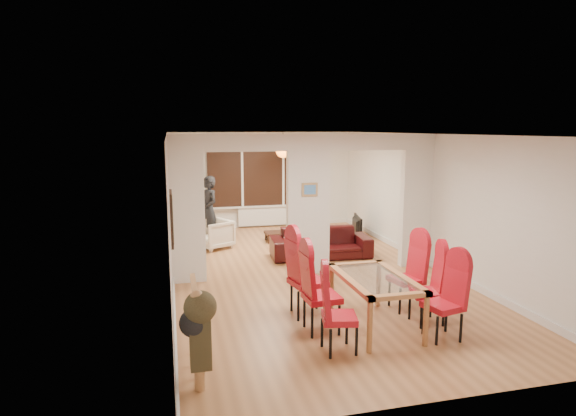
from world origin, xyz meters
name	(u,v)px	position (x,y,z in m)	size (l,w,h in m)	color
floor	(308,273)	(0.00, 0.00, 0.00)	(5.00, 9.00, 0.01)	#B17547
room_walls	(308,205)	(0.00, 0.00, 1.30)	(5.00, 9.00, 2.60)	silver
divider_wall	(308,205)	(0.00, 0.00, 1.30)	(5.00, 0.18, 2.60)	white
bay_window_blinds	(263,173)	(0.00, 4.44, 1.50)	(3.00, 0.08, 1.80)	black
radiator	(263,216)	(0.00, 4.40, 0.30)	(1.40, 0.08, 0.50)	white
pendant_light	(283,151)	(0.30, 3.30, 2.15)	(0.36, 0.36, 0.36)	orange
stair_newel	(196,322)	(-2.25, -3.20, 0.55)	(0.40, 1.20, 1.10)	tan
wall_poster	(172,218)	(-2.47, -2.40, 1.60)	(0.04, 0.52, 0.67)	gray
pillar_photo	(310,190)	(0.00, -0.10, 1.60)	(0.30, 0.03, 0.25)	#4C8CD8
dining_table	(375,302)	(0.19, -2.62, 0.36)	(0.86, 1.52, 0.71)	#AC6F3F
dining_chair_la	(339,311)	(-0.53, -3.21, 0.51)	(0.41, 0.41, 1.02)	#B51220
dining_chair_lb	(322,291)	(-0.56, -2.60, 0.57)	(0.45, 0.45, 1.13)	#B51220
dining_chair_lc	(308,276)	(-0.58, -1.99, 0.59)	(0.47, 0.47, 1.18)	#B51220
dining_chair_ra	(443,300)	(0.89, -3.18, 0.53)	(0.42, 0.42, 1.05)	#B51220
dining_chair_rb	(427,287)	(0.96, -2.68, 0.52)	(0.42, 0.42, 1.04)	#B51220
dining_chair_rc	(406,274)	(0.92, -2.13, 0.54)	(0.43, 0.43, 1.08)	#B51220
sofa	(321,243)	(0.58, 1.02, 0.31)	(2.09, 0.82, 0.61)	black
armchair	(214,234)	(-1.55, 2.32, 0.33)	(0.72, 0.70, 0.65)	beige
person	(209,211)	(-1.62, 2.69, 0.81)	(0.39, 0.59, 1.62)	black
television	(354,227)	(1.96, 2.61, 0.27)	(0.12, 0.94, 0.54)	black
coffee_table	(286,236)	(0.21, 2.63, 0.11)	(1.00, 0.50, 0.23)	#321A11
bottle	(294,225)	(0.40, 2.63, 0.38)	(0.07, 0.07, 0.30)	#143F19
bowl	(295,231)	(0.43, 2.58, 0.25)	(0.20, 0.20, 0.05)	#321A11
shoes	(304,278)	(-0.19, -0.44, 0.05)	(0.24, 0.26, 0.10)	black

